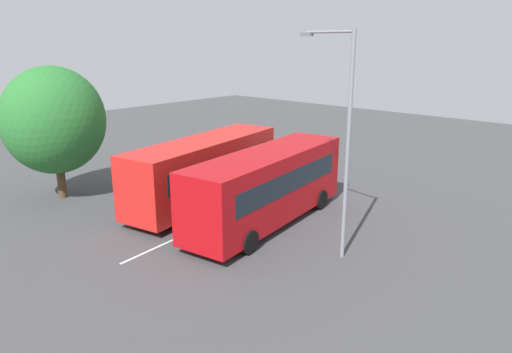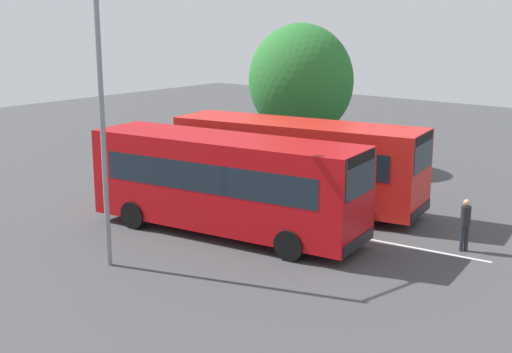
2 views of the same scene
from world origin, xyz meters
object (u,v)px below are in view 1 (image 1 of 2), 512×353
at_px(street_lamp, 343,132).
at_px(depot_tree, 54,121).
at_px(pedestrian, 299,161).
at_px(bus_center_left, 205,169).
at_px(bus_far_left, 268,185).

bearing_deg(street_lamp, depot_tree, 26.01).
height_order(pedestrian, depot_tree, depot_tree).
height_order(pedestrian, street_lamp, street_lamp).
height_order(bus_center_left, street_lamp, street_lamp).
bearing_deg(bus_center_left, bus_far_left, -99.32).
xyz_separation_m(bus_center_left, pedestrian, (7.18, -0.68, -0.85)).
xyz_separation_m(bus_far_left, depot_tree, (-4.67, 10.74, 2.35)).
distance_m(pedestrian, street_lamp, 11.77).
bearing_deg(bus_center_left, pedestrian, -15.60).
distance_m(street_lamp, depot_tree, 15.59).
relative_size(pedestrian, street_lamp, 0.20).
bearing_deg(street_lamp, pedestrian, -33.53).
relative_size(bus_far_left, pedestrian, 5.89).
distance_m(pedestrian, depot_tree, 14.16).
xyz_separation_m(bus_center_left, street_lamp, (-0.63, -8.55, 3.10)).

